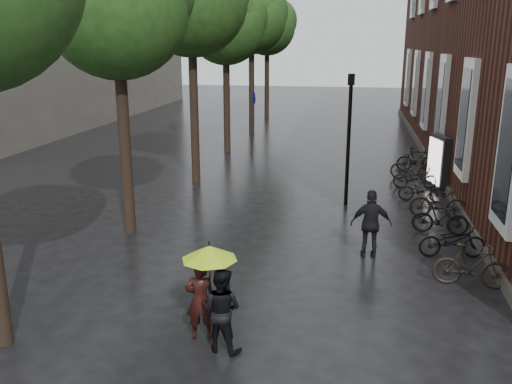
% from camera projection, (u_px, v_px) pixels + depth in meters
% --- Properties ---
extents(street_trees, '(4.33, 34.03, 8.91)m').
position_uv_depth(street_trees, '(210.00, 14.00, 22.25)').
color(street_trees, black).
rests_on(street_trees, ground).
extents(person_burgundy, '(0.63, 0.50, 1.51)m').
position_uv_depth(person_burgundy, '(200.00, 300.00, 9.80)').
color(person_burgundy, black).
rests_on(person_burgundy, ground).
extents(person_black, '(0.86, 0.74, 1.55)m').
position_uv_depth(person_black, '(221.00, 310.00, 9.40)').
color(person_black, black).
rests_on(person_black, ground).
extents(lime_umbrella, '(0.99, 0.99, 1.47)m').
position_uv_depth(lime_umbrella, '(209.00, 253.00, 9.34)').
color(lime_umbrella, black).
rests_on(lime_umbrella, ground).
extents(pedestrian_walking, '(1.05, 0.50, 1.75)m').
position_uv_depth(pedestrian_walking, '(371.00, 224.00, 13.51)').
color(pedestrian_walking, black).
rests_on(pedestrian_walking, ground).
extents(parked_bicycles, '(2.09, 11.90, 1.04)m').
position_uv_depth(parked_bicycles, '(430.00, 195.00, 17.53)').
color(parked_bicycles, black).
rests_on(parked_bicycles, ground).
extents(ad_lightbox, '(0.30, 1.33, 2.00)m').
position_uv_depth(ad_lightbox, '(438.00, 163.00, 19.74)').
color(ad_lightbox, black).
rests_on(ad_lightbox, ground).
extents(lamp_post, '(0.22, 0.22, 4.29)m').
position_uv_depth(lamp_post, '(349.00, 127.00, 17.43)').
color(lamp_post, black).
rests_on(lamp_post, ground).
extents(cycle_sign, '(0.16, 0.55, 3.03)m').
position_uv_depth(cycle_sign, '(253.00, 114.00, 25.17)').
color(cycle_sign, '#262628').
rests_on(cycle_sign, ground).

